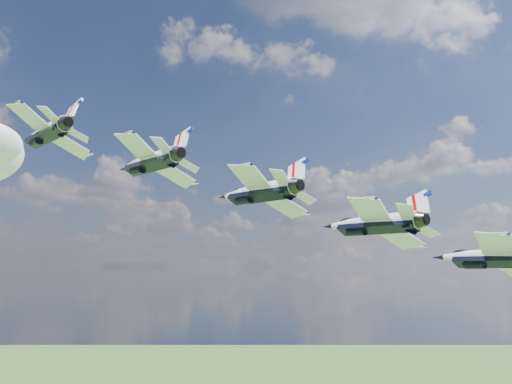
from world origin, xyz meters
TOP-DOWN VIEW (x-y plane):
  - jet_0 at (-27.78, 1.04)m, footprint 11.23×15.18m
  - jet_1 at (-18.63, -7.99)m, footprint 11.23×15.18m
  - jet_2 at (-9.47, -17.03)m, footprint 11.23×15.18m
  - jet_3 at (-0.31, -26.06)m, footprint 11.23×15.18m
  - jet_4 at (8.85, -35.10)m, footprint 11.23×15.18m

SIDE VIEW (x-z plane):
  - jet_4 at x=8.85m, z-range 132.76..141.65m
  - jet_3 at x=-0.31m, z-range 136.50..145.39m
  - jet_2 at x=-9.47m, z-range 140.23..149.12m
  - jet_1 at x=-18.63m, z-range 143.96..152.85m
  - jet_0 at x=-27.78m, z-range 147.69..156.58m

